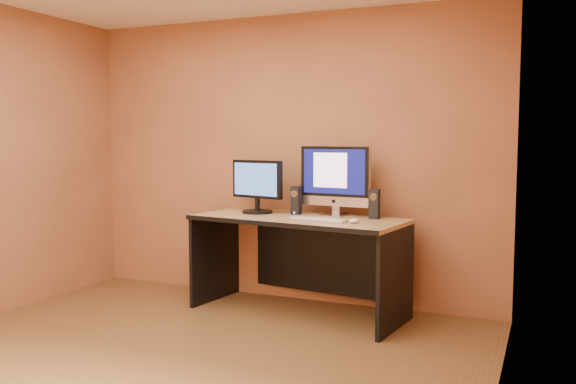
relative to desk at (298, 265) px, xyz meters
name	(u,v)px	position (x,y,z in m)	size (l,w,h in m)	color
floor	(161,371)	(-0.31, -1.55, -0.41)	(4.00, 4.00, 0.00)	brown
walls	(157,168)	(-0.31, -1.55, 0.89)	(4.00, 4.00, 2.60)	#A96A44
desk	(298,265)	(0.00, 0.00, 0.00)	(1.78, 0.78, 0.82)	tan
imac	(333,180)	(0.25, 0.19, 0.72)	(0.63, 0.23, 0.61)	#B4B4B8
second_monitor	(257,187)	(-0.44, 0.12, 0.65)	(0.53, 0.27, 0.47)	black
speaker_left	(296,200)	(-0.09, 0.17, 0.53)	(0.08, 0.08, 0.24)	black
speaker_right	(375,204)	(0.62, 0.15, 0.53)	(0.08, 0.08, 0.24)	black
keyboard	(318,220)	(0.24, -0.16, 0.42)	(0.48, 0.13, 0.02)	silver
mouse	(354,221)	(0.54, -0.17, 0.43)	(0.06, 0.11, 0.04)	white
cable_a	(343,214)	(0.30, 0.29, 0.42)	(0.01, 0.01, 0.24)	black
cable_b	(337,214)	(0.24, 0.29, 0.42)	(0.01, 0.01, 0.20)	black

